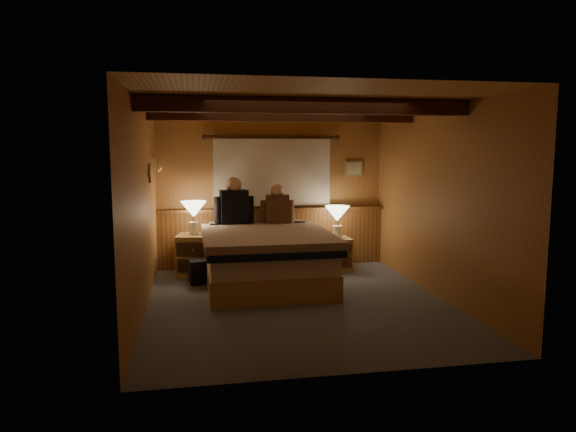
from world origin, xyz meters
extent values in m
plane|color=#555A65|center=(0.00, 0.00, 0.00)|extent=(4.20, 4.20, 0.00)
plane|color=gold|center=(0.00, 0.00, 2.40)|extent=(4.20, 4.20, 0.00)
plane|color=#BB8243|center=(0.00, 2.10, 1.20)|extent=(3.60, 0.00, 3.60)
plane|color=#BB8243|center=(-1.80, 0.00, 1.20)|extent=(0.00, 4.20, 4.20)
plane|color=#BB8243|center=(1.80, 0.00, 1.20)|extent=(0.00, 4.20, 4.20)
plane|color=#BB8243|center=(0.00, -2.10, 1.20)|extent=(3.60, 0.00, 3.60)
cube|color=brown|center=(0.00, 2.04, 0.45)|extent=(3.60, 0.12, 0.90)
cube|color=brown|center=(0.00, 1.98, 0.92)|extent=(3.60, 0.22, 0.04)
cylinder|color=#442411|center=(0.00, 2.02, 2.05)|extent=(2.10, 0.05, 0.05)
sphere|color=#442411|center=(-1.05, 2.02, 2.05)|extent=(0.08, 0.08, 0.08)
sphere|color=#442411|center=(1.05, 2.02, 2.05)|extent=(0.08, 0.08, 0.08)
cube|color=#EFE5CF|center=(0.00, 2.03, 1.50)|extent=(1.85, 0.08, 1.05)
cube|color=#442411|center=(0.00, -0.60, 2.31)|extent=(3.60, 0.15, 0.16)
cube|color=#442411|center=(0.00, 0.90, 2.31)|extent=(3.60, 0.15, 0.16)
cylinder|color=white|center=(-1.74, 1.60, 1.75)|extent=(0.03, 0.55, 0.03)
torus|color=white|center=(-1.71, 1.45, 1.63)|extent=(0.01, 0.21, 0.21)
torus|color=white|center=(-1.71, 1.68, 1.63)|extent=(0.01, 0.21, 0.21)
cube|color=#A78953|center=(1.35, 2.08, 1.55)|extent=(0.30, 0.03, 0.25)
cube|color=beige|center=(1.35, 2.06, 1.55)|extent=(0.24, 0.01, 0.19)
cube|color=tan|center=(-0.27, 0.91, 0.16)|extent=(1.62, 2.15, 0.32)
cube|color=silver|center=(-0.27, 0.91, 0.45)|extent=(1.58, 2.11, 0.26)
cube|color=black|center=(-0.27, 0.64, 0.61)|extent=(1.68, 1.73, 0.09)
cube|color=#CE8D8E|center=(-0.27, 0.78, 0.68)|extent=(1.72, 1.94, 0.13)
cube|color=silver|center=(-0.68, 1.74, 0.66)|extent=(0.65, 0.37, 0.17)
cube|color=silver|center=(0.13, 1.75, 0.66)|extent=(0.65, 0.37, 0.17)
cube|color=tan|center=(-1.20, 1.64, 0.30)|extent=(0.63, 0.58, 0.60)
cube|color=brown|center=(-1.25, 1.41, 0.42)|extent=(0.49, 0.11, 0.21)
cube|color=brown|center=(-1.25, 1.41, 0.18)|extent=(0.49, 0.11, 0.21)
cylinder|color=white|center=(-1.25, 1.41, 0.42)|extent=(0.03, 0.03, 0.03)
cylinder|color=white|center=(-1.25, 1.41, 0.18)|extent=(0.03, 0.03, 0.03)
cube|color=tan|center=(0.92, 1.57, 0.25)|extent=(0.46, 0.42, 0.50)
cube|color=brown|center=(0.92, 1.38, 0.35)|extent=(0.41, 0.03, 0.17)
cube|color=brown|center=(0.92, 1.38, 0.15)|extent=(0.41, 0.03, 0.17)
cylinder|color=white|center=(0.92, 1.38, 0.35)|extent=(0.03, 0.03, 0.03)
cylinder|color=white|center=(0.92, 1.38, 0.15)|extent=(0.03, 0.03, 0.03)
cylinder|color=white|center=(-1.24, 1.63, 0.70)|extent=(0.15, 0.15, 0.19)
cylinder|color=white|center=(-1.24, 1.63, 0.83)|extent=(0.03, 0.03, 0.11)
cone|color=beige|center=(-1.24, 1.63, 0.98)|extent=(0.38, 0.38, 0.23)
cylinder|color=white|center=(0.94, 1.59, 0.59)|extent=(0.15, 0.15, 0.19)
cylinder|color=white|center=(0.94, 1.59, 0.72)|extent=(0.03, 0.03, 0.11)
cone|color=beige|center=(0.94, 1.59, 0.88)|extent=(0.38, 0.38, 0.23)
cube|color=black|center=(-0.64, 1.69, 0.99)|extent=(0.43, 0.27, 0.54)
cylinder|color=black|center=(-0.87, 1.67, 0.94)|extent=(0.13, 0.13, 0.43)
cylinder|color=black|center=(-0.40, 1.71, 0.94)|extent=(0.13, 0.13, 0.43)
sphere|color=#DDA785|center=(-0.64, 1.69, 1.33)|extent=(0.24, 0.24, 0.24)
cube|color=#4E311F|center=(0.02, 1.64, 0.95)|extent=(0.37, 0.24, 0.46)
cylinder|color=#4E311F|center=(-0.18, 1.66, 0.91)|extent=(0.11, 0.11, 0.37)
cylinder|color=#4E311F|center=(0.22, 1.62, 0.91)|extent=(0.11, 0.11, 0.37)
sphere|color=#DDA785|center=(0.02, 1.64, 1.24)|extent=(0.20, 0.20, 0.20)
cube|color=black|center=(-1.04, 1.15, 0.17)|extent=(0.60, 0.41, 0.33)
cylinder|color=black|center=(-1.04, 1.15, 0.35)|extent=(0.14, 0.34, 0.09)
camera|label=1|loc=(-1.19, -6.00, 1.85)|focal=32.00mm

